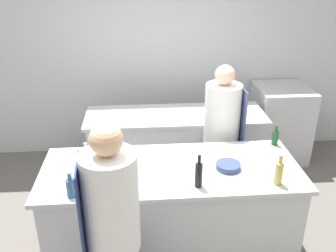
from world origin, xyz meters
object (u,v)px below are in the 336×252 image
(bottle_vinegar, at_px, (199,174))
(bottle_sauce, at_px, (275,137))
(bowl_mixing_large, at_px, (114,150))
(chef_at_stove, at_px, (221,137))
(bottle_olive_oil, at_px, (279,173))
(bowl_prep_small, at_px, (228,166))
(chef_at_prep_near, at_px, (113,237))
(bottle_wine, at_px, (71,187))
(oven_range, at_px, (279,123))
(bottle_cooking_oil, at_px, (87,161))

(bottle_vinegar, bearing_deg, bottle_sauce, 37.46)
(bowl_mixing_large, bearing_deg, chef_at_stove, 21.53)
(bottle_olive_oil, height_order, bowl_mixing_large, bottle_olive_oil)
(bowl_mixing_large, relative_size, bowl_prep_small, 0.80)
(chef_at_prep_near, bearing_deg, bowl_prep_small, -56.35)
(chef_at_prep_near, distance_m, bowl_prep_small, 1.23)
(bottle_wine, distance_m, bottle_sauce, 2.02)
(bottle_sauce, bearing_deg, bottle_vinegar, -142.54)
(chef_at_stove, relative_size, bowl_mixing_large, 9.28)
(oven_range, relative_size, chef_at_stove, 0.63)
(bottle_vinegar, relative_size, bowl_prep_small, 1.33)
(oven_range, xyz_separation_m, chef_at_stove, (-1.03, -0.95, 0.29))
(bottle_olive_oil, xyz_separation_m, bottle_cooking_oil, (-1.59, 0.31, 0.01))
(bottle_olive_oil, height_order, bowl_prep_small, bottle_olive_oil)
(bottle_vinegar, height_order, bowl_mixing_large, bottle_vinegar)
(chef_at_prep_near, height_order, bowl_prep_small, chef_at_prep_near)
(chef_at_prep_near, relative_size, bottle_sauce, 8.31)
(bottle_olive_oil, relative_size, bowl_mixing_large, 1.55)
(bottle_olive_oil, bearing_deg, chef_at_prep_near, -160.07)
(chef_at_stove, xyz_separation_m, bottle_cooking_oil, (-1.35, -0.77, 0.22))
(chef_at_prep_near, relative_size, bowl_prep_small, 7.91)
(bottle_cooking_oil, bearing_deg, bowl_prep_small, -1.83)
(bottle_olive_oil, bearing_deg, oven_range, 68.65)
(bottle_wine, bearing_deg, bowl_prep_small, 13.23)
(bottle_wine, height_order, bottle_cooking_oil, bottle_cooking_oil)
(bottle_wine, relative_size, bottle_sauce, 1.01)
(chef_at_stove, xyz_separation_m, bottle_sauce, (0.45, -0.40, 0.19))
(chef_at_stove, distance_m, bottle_vinegar, 1.17)
(oven_range, relative_size, bowl_mixing_large, 5.86)
(bottle_cooking_oil, bearing_deg, bottle_sauce, 11.81)
(bottle_sauce, relative_size, bowl_prep_small, 0.95)
(oven_range, distance_m, bottle_sauce, 1.55)
(bowl_prep_small, bearing_deg, bottle_vinegar, -140.69)
(bottle_vinegar, distance_m, bowl_prep_small, 0.41)
(bottle_olive_oil, bearing_deg, bottle_vinegar, 178.65)
(chef_at_prep_near, distance_m, bowl_mixing_large, 1.12)
(chef_at_stove, relative_size, bottle_vinegar, 5.61)
(chef_at_prep_near, relative_size, bottle_wine, 8.26)
(oven_range, xyz_separation_m, bottle_cooking_oil, (-2.38, -1.72, 0.51))
(bottle_sauce, bearing_deg, bottle_wine, -158.92)
(oven_range, bearing_deg, bowl_prep_small, -123.04)
(bottle_wine, bearing_deg, bowl_mixing_large, 66.34)
(bottle_vinegar, relative_size, bowl_mixing_large, 1.65)
(bottle_vinegar, bearing_deg, bottle_cooking_oil, 162.63)
(oven_range, xyz_separation_m, bottle_olive_oil, (-0.79, -2.03, 0.50))
(bottle_sauce, distance_m, bowl_mixing_large, 1.59)
(bottle_wine, height_order, bottle_sauce, bottle_wine)
(bottle_vinegar, relative_size, bottle_cooking_oil, 1.02)
(bottle_olive_oil, distance_m, bottle_wine, 1.67)
(chef_at_stove, relative_size, bottle_olive_oil, 5.99)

